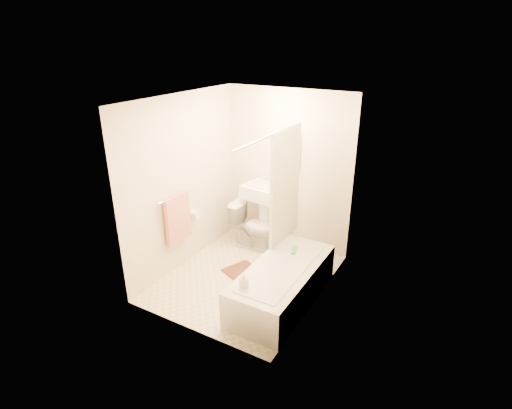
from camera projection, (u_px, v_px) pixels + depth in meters
The scene contains 17 objects.
floor at pixel (247, 278), 5.46m from camera, with size 2.40×2.40×0.00m, color beige.
ceiling at pixel (245, 99), 4.52m from camera, with size 2.40×2.40×0.00m, color white.
wall_back at pixel (288, 171), 5.95m from camera, with size 2.00×0.02×2.40m, color beige.
wall_left at pixel (184, 183), 5.45m from camera, with size 0.02×2.40×2.40m, color beige.
wall_right at pixel (321, 213), 4.54m from camera, with size 0.02×2.40×2.40m, color beige.
mirror at pixel (288, 151), 5.82m from camera, with size 0.40×0.03×0.55m, color white.
curtain_rod at pixel (272, 135), 4.62m from camera, with size 0.03×0.03×1.70m, color silver.
shower_curtain at pixel (285, 187), 5.25m from camera, with size 0.04×0.80×1.55m, color silver.
towel_bar at pixel (174, 196), 5.27m from camera, with size 0.02×0.02×0.60m, color silver.
towel at pixel (178, 219), 5.38m from camera, with size 0.06×0.45×0.66m, color #CC7266.
toilet_paper at pixel (195, 214), 5.71m from camera, with size 0.12×0.12×0.11m, color white.
toilet at pixel (254, 227), 6.12m from camera, with size 0.40×0.72×0.71m, color silver.
sink at pixel (264, 213), 6.13m from camera, with size 0.56×0.45×1.09m, color white, non-canonical shape.
bathtub at pixel (282, 284), 4.92m from camera, with size 0.73×1.67×0.47m, color silver, non-canonical shape.
bath_mat at pixel (246, 274), 5.54m from camera, with size 0.59×0.44×0.02m, color #4B241A.
soap_bottle at pixel (244, 281), 4.41m from camera, with size 0.08×0.08×0.17m, color white.
scrub_brush at pixel (294, 250), 5.17m from camera, with size 0.06×0.19×0.04m, color green.
Camera 1 is at (2.41, -3.96, 3.06)m, focal length 28.00 mm.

